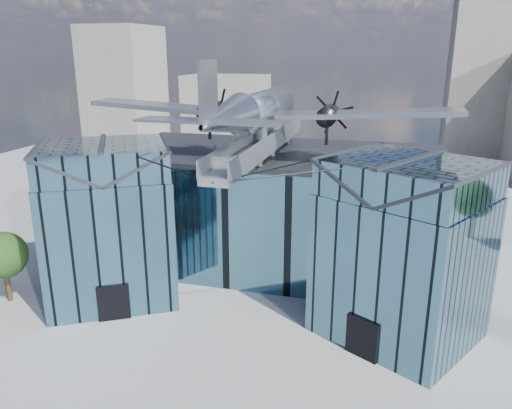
# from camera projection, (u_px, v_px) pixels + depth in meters

# --- Properties ---
(ground_plane) EXTENTS (120.00, 120.00, 0.00)m
(ground_plane) POSITION_uv_depth(u_px,v_px,m) (249.00, 305.00, 37.00)
(ground_plane) COLOR gray
(museum) EXTENTS (32.88, 24.50, 17.60)m
(museum) POSITION_uv_depth(u_px,v_px,m) (268.00, 211.00, 40.73)
(museum) COLOR #416F86
(museum) RESTS_ON ground
(bg_towers) EXTENTS (77.00, 24.50, 26.00)m
(bg_towers) POSITION_uv_depth(u_px,v_px,m) (344.00, 103.00, 80.25)
(bg_towers) COLOR gray
(bg_towers) RESTS_ON ground
(tree_plaza_w) EXTENTS (4.47, 4.47, 5.41)m
(tree_plaza_w) POSITION_uv_depth(u_px,v_px,m) (3.00, 255.00, 36.60)
(tree_plaza_w) COLOR #382816
(tree_plaza_w) RESTS_ON ground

